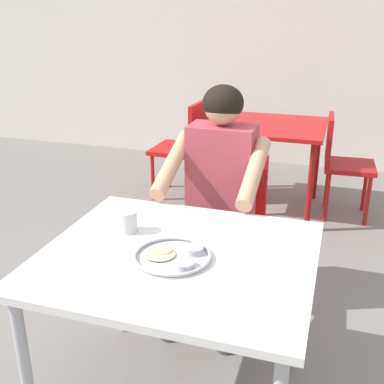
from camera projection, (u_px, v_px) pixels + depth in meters
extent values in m
cube|color=silver|center=(178.00, 257.00, 1.77)|extent=(1.01, 0.88, 0.03)
cylinder|color=#B2B2B7|center=(27.00, 377.00, 1.69)|extent=(0.04, 0.04, 0.70)
cylinder|color=#B2B2B7|center=(120.00, 272.00, 2.37)|extent=(0.04, 0.04, 0.70)
cylinder|color=#B2B2B7|center=(300.00, 303.00, 2.12)|extent=(0.04, 0.04, 0.70)
cylinder|color=#B7BABF|center=(173.00, 258.00, 1.73)|extent=(0.29, 0.29, 0.01)
torus|color=#B7BABF|center=(172.00, 255.00, 1.72)|extent=(0.29, 0.29, 0.01)
cylinder|color=#B2B5BA|center=(184.00, 265.00, 1.65)|extent=(0.07, 0.07, 0.02)
cylinder|color=#9E4714|center=(184.00, 264.00, 1.65)|extent=(0.06, 0.06, 0.01)
cylinder|color=#B2B5BA|center=(194.00, 250.00, 1.75)|extent=(0.07, 0.07, 0.02)
cylinder|color=maroon|center=(194.00, 249.00, 1.75)|extent=(0.06, 0.06, 0.01)
ellipsoid|color=#E5C689|center=(160.00, 254.00, 1.74)|extent=(0.12, 0.12, 0.01)
ellipsoid|color=#DEBE81|center=(161.00, 250.00, 1.75)|extent=(0.10, 0.09, 0.01)
cylinder|color=silver|center=(128.00, 222.00, 1.92)|extent=(0.08, 0.08, 0.09)
cylinder|color=#593319|center=(127.00, 216.00, 1.91)|extent=(0.07, 0.07, 0.02)
cube|color=red|center=(222.00, 231.00, 2.64)|extent=(0.44, 0.41, 0.04)
cube|color=red|center=(232.00, 185.00, 2.73)|extent=(0.41, 0.04, 0.39)
cylinder|color=red|center=(245.00, 285.00, 2.53)|extent=(0.03, 0.03, 0.40)
cylinder|color=red|center=(183.00, 274.00, 2.63)|extent=(0.03, 0.03, 0.40)
cylinder|color=red|center=(257.00, 257.00, 2.81)|extent=(0.03, 0.03, 0.40)
cylinder|color=red|center=(201.00, 248.00, 2.92)|extent=(0.03, 0.03, 0.40)
cylinder|color=#3F3F3F|center=(227.00, 312.00, 2.27)|extent=(0.10, 0.10, 0.44)
cylinder|color=#3F3F3F|center=(239.00, 246.00, 2.36)|extent=(0.13, 0.40, 0.12)
cylinder|color=#3F3F3F|center=(169.00, 301.00, 2.36)|extent=(0.10, 0.10, 0.44)
cylinder|color=#3F3F3F|center=(182.00, 237.00, 2.45)|extent=(0.13, 0.40, 0.12)
cube|color=#B23F4C|center=(221.00, 178.00, 2.48)|extent=(0.34, 0.20, 0.56)
cylinder|color=tan|center=(254.00, 172.00, 2.22)|extent=(0.08, 0.46, 0.25)
cylinder|color=tan|center=(172.00, 164.00, 2.34)|extent=(0.08, 0.46, 0.25)
sphere|color=tan|center=(223.00, 106.00, 2.34)|extent=(0.19, 0.19, 0.19)
ellipsoid|color=black|center=(223.00, 103.00, 2.33)|extent=(0.21, 0.20, 0.18)
cube|color=#B71414|center=(264.00, 125.00, 3.77)|extent=(0.96, 0.82, 0.03)
cylinder|color=maroon|center=(201.00, 177.00, 3.71)|extent=(0.04, 0.04, 0.69)
cylinder|color=maroon|center=(310.00, 188.00, 3.47)|extent=(0.04, 0.04, 0.69)
cylinder|color=maroon|center=(223.00, 153.00, 4.33)|extent=(0.04, 0.04, 0.69)
cylinder|color=maroon|center=(317.00, 161.00, 4.09)|extent=(0.04, 0.04, 0.69)
cube|color=red|center=(178.00, 149.00, 4.12)|extent=(0.43, 0.45, 0.04)
cube|color=red|center=(199.00, 126.00, 3.98)|extent=(0.06, 0.41, 0.40)
cylinder|color=red|center=(153.00, 178.00, 4.10)|extent=(0.03, 0.03, 0.41)
cylinder|color=red|center=(169.00, 166.00, 4.41)|extent=(0.03, 0.03, 0.41)
cylinder|color=red|center=(189.00, 182.00, 3.99)|extent=(0.03, 0.03, 0.41)
cylinder|color=red|center=(202.00, 170.00, 4.30)|extent=(0.03, 0.03, 0.41)
cube|color=#A71514|center=(350.00, 166.00, 3.71)|extent=(0.40, 0.40, 0.04)
cube|color=#A71514|center=(329.00, 139.00, 3.68)|extent=(0.05, 0.37, 0.37)
cylinder|color=#A71514|center=(365.00, 188.00, 3.89)|extent=(0.03, 0.03, 0.41)
cylinder|color=#A71514|center=(368.00, 201.00, 3.62)|extent=(0.03, 0.03, 0.41)
cylinder|color=#A71514|center=(327.00, 184.00, 3.96)|extent=(0.03, 0.03, 0.41)
cylinder|color=#A71514|center=(327.00, 197.00, 3.69)|extent=(0.03, 0.03, 0.41)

